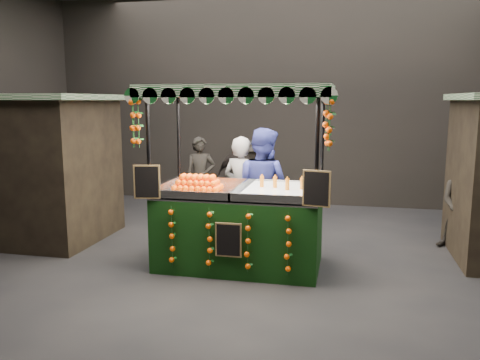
# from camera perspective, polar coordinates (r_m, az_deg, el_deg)

# --- Properties ---
(ground) EXTENTS (12.00, 12.00, 0.00)m
(ground) POSITION_cam_1_polar(r_m,az_deg,el_deg) (7.20, 1.56, -10.91)
(ground) COLOR black
(ground) RESTS_ON ground
(market_hall) EXTENTS (12.10, 10.10, 5.05)m
(market_hall) POSITION_cam_1_polar(r_m,az_deg,el_deg) (6.81, 1.69, 16.85)
(market_hall) COLOR black
(market_hall) RESTS_ON ground
(neighbour_stall_left) EXTENTS (3.00, 2.20, 2.60)m
(neighbour_stall_left) POSITION_cam_1_polar(r_m,az_deg,el_deg) (9.59, -23.89, 1.46)
(neighbour_stall_left) COLOR black
(neighbour_stall_left) RESTS_ON ground
(juice_stall) EXTENTS (2.80, 1.64, 2.71)m
(juice_stall) POSITION_cam_1_polar(r_m,az_deg,el_deg) (7.25, -0.04, -3.83)
(juice_stall) COLOR black
(juice_stall) RESTS_ON ground
(vendor_grey) EXTENTS (0.80, 0.64, 1.90)m
(vendor_grey) POSITION_cam_1_polar(r_m,az_deg,el_deg) (8.33, 0.20, -1.33)
(vendor_grey) COLOR gray
(vendor_grey) RESTS_ON ground
(vendor_blue) EXTENTS (1.23, 1.12, 2.05)m
(vendor_blue) POSITION_cam_1_polar(r_m,az_deg,el_deg) (8.18, 2.65, -1.00)
(vendor_blue) COLOR navy
(vendor_blue) RESTS_ON ground
(shopper_0) EXTENTS (0.73, 0.59, 1.74)m
(shopper_0) POSITION_cam_1_polar(r_m,az_deg,el_deg) (10.28, -4.69, 0.24)
(shopper_0) COLOR black
(shopper_0) RESTS_ON ground
(shopper_1) EXTENTS (0.91, 0.79, 1.58)m
(shopper_1) POSITION_cam_1_polar(r_m,az_deg,el_deg) (8.89, 24.81, -2.56)
(shopper_1) COLOR black
(shopper_1) RESTS_ON ground
(shopper_2) EXTENTS (1.02, 0.47, 1.71)m
(shopper_2) POSITION_cam_1_polar(r_m,az_deg,el_deg) (10.58, -0.12, 0.45)
(shopper_2) COLOR black
(shopper_2) RESTS_ON ground
(shopper_3) EXTENTS (1.19, 0.97, 1.60)m
(shopper_3) POSITION_cam_1_polar(r_m,az_deg,el_deg) (10.91, 1.10, 0.44)
(shopper_3) COLOR black
(shopper_3) RESTS_ON ground
(shopper_4) EXTENTS (0.93, 0.64, 1.83)m
(shopper_4) POSITION_cam_1_polar(r_m,az_deg,el_deg) (11.30, -15.93, 0.98)
(shopper_4) COLOR black
(shopper_4) RESTS_ON ground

